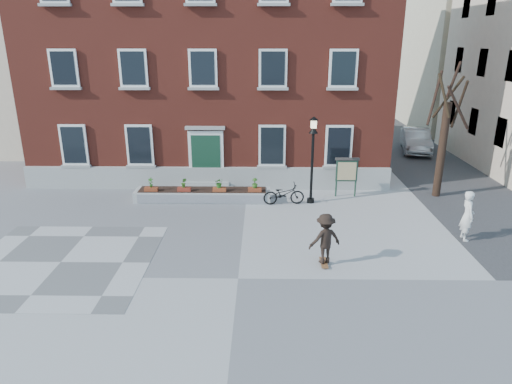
{
  "coord_description": "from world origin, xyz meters",
  "views": [
    {
      "loc": [
        0.75,
        -12.59,
        7.14
      ],
      "look_at": [
        0.5,
        4.0,
        1.5
      ],
      "focal_mm": 32.0,
      "sensor_mm": 36.0,
      "label": 1
    }
  ],
  "objects_px": {
    "bicycle": "(284,194)",
    "skateboarder": "(325,239)",
    "parked_car": "(416,140)",
    "bystander": "(467,216)",
    "lamp_post": "(313,148)",
    "notice_board": "(347,171)"
  },
  "relations": [
    {
      "from": "bicycle",
      "to": "skateboarder",
      "type": "relative_size",
      "value": 1.03
    },
    {
      "from": "bystander",
      "to": "lamp_post",
      "type": "bearing_deg",
      "value": 56.35
    },
    {
      "from": "bicycle",
      "to": "notice_board",
      "type": "relative_size",
      "value": 0.99
    },
    {
      "from": "bicycle",
      "to": "notice_board",
      "type": "xyz_separation_m",
      "value": [
        2.96,
        1.12,
        0.78
      ]
    },
    {
      "from": "bystander",
      "to": "lamp_post",
      "type": "xyz_separation_m",
      "value": [
        -5.32,
        3.92,
        1.59
      ]
    },
    {
      "from": "bystander",
      "to": "notice_board",
      "type": "xyz_separation_m",
      "value": [
        -3.6,
        4.8,
        0.32
      ]
    },
    {
      "from": "bicycle",
      "to": "skateboarder",
      "type": "bearing_deg",
      "value": -175.29
    },
    {
      "from": "parked_car",
      "to": "notice_board",
      "type": "distance_m",
      "value": 10.95
    },
    {
      "from": "bystander",
      "to": "notice_board",
      "type": "relative_size",
      "value": 1.01
    },
    {
      "from": "bicycle",
      "to": "lamp_post",
      "type": "distance_m",
      "value": 2.41
    },
    {
      "from": "lamp_post",
      "to": "notice_board",
      "type": "distance_m",
      "value": 2.32
    },
    {
      "from": "parked_car",
      "to": "bystander",
      "type": "xyz_separation_m",
      "value": [
        -2.53,
        -13.86,
        0.19
      ]
    },
    {
      "from": "bystander",
      "to": "lamp_post",
      "type": "relative_size",
      "value": 0.48
    },
    {
      "from": "notice_board",
      "to": "skateboarder",
      "type": "distance_m",
      "value": 7.11
    },
    {
      "from": "bicycle",
      "to": "notice_board",
      "type": "height_order",
      "value": "notice_board"
    },
    {
      "from": "bicycle",
      "to": "parked_car",
      "type": "relative_size",
      "value": 0.4
    },
    {
      "from": "bicycle",
      "to": "bystander",
      "type": "height_order",
      "value": "bystander"
    },
    {
      "from": "bicycle",
      "to": "parked_car",
      "type": "bearing_deg",
      "value": -47.84
    },
    {
      "from": "bicycle",
      "to": "notice_board",
      "type": "bearing_deg",
      "value": -75.39
    },
    {
      "from": "lamp_post",
      "to": "notice_board",
      "type": "relative_size",
      "value": 2.1
    },
    {
      "from": "skateboarder",
      "to": "bystander",
      "type": "bearing_deg",
      "value": 20.52
    },
    {
      "from": "bicycle",
      "to": "parked_car",
      "type": "height_order",
      "value": "parked_car"
    }
  ]
}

